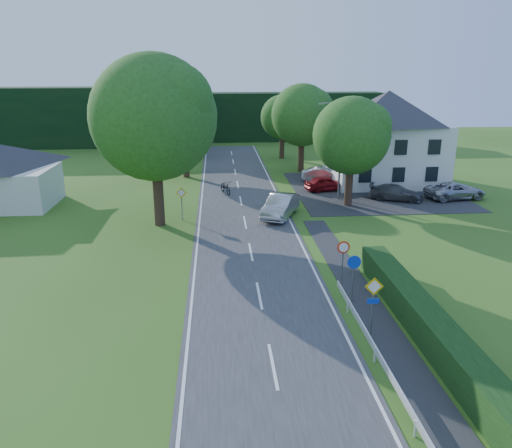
{
  "coord_description": "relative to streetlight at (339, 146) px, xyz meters",
  "views": [
    {
      "loc": [
        -1.9,
        -9.97,
        10.64
      ],
      "look_at": [
        0.39,
        18.93,
        1.49
      ],
      "focal_mm": 35.0,
      "sensor_mm": 36.0,
      "label": 1
    }
  ],
  "objects": [
    {
      "name": "footpath",
      "position": [
        -3.11,
        -28.0,
        -4.44
      ],
      "size": [
        1.5,
        44.0,
        0.04
      ],
      "primitive_type": "cube",
      "color": "#262629",
      "rests_on": "ground"
    },
    {
      "name": "parked_car_red",
      "position": [
        -0.26,
        3.0,
        -3.77
      ],
      "size": [
        4.1,
        2.4,
        1.31
      ],
      "primitive_type": "imported",
      "rotation": [
        0.0,
        0.0,
        1.8
      ],
      "color": "maroon",
      "rests_on": "parking_pad"
    },
    {
      "name": "tree_right_back",
      "position": [
        -2.06,
        20.0,
        -0.68
      ],
      "size": [
        6.2,
        6.2,
        7.56
      ],
      "primitive_type": null,
      "color": "#264B16",
      "rests_on": "ground"
    },
    {
      "name": "parked_car_grey",
      "position": [
        4.84,
        -0.7,
        -3.79
      ],
      "size": [
        4.7,
        3.39,
        1.26
      ],
      "primitive_type": "imported",
      "rotation": [
        0.0,
        0.0,
        1.15
      ],
      "color": "#49494E",
      "rests_on": "parking_pad"
    },
    {
      "name": "moving_car",
      "position": [
        -5.36,
        -4.77,
        -3.61
      ],
      "size": [
        3.52,
        5.24,
        1.63
      ],
      "primitive_type": "imported",
      "rotation": [
        0.0,
        0.0,
        -0.4
      ],
      "color": "#AAA9AE",
      "rests_on": "road"
    },
    {
      "name": "streetlight",
      "position": [
        0.0,
        0.0,
        0.0
      ],
      "size": [
        2.03,
        0.18,
        8.0
      ],
      "color": "slate",
      "rests_on": "ground"
    },
    {
      "name": "sign_roundabout",
      "position": [
        -3.76,
        -19.02,
        -2.79
      ],
      "size": [
        0.64,
        0.08,
        2.37
      ],
      "color": "slate",
      "rests_on": "ground"
    },
    {
      "name": "motorcycle",
      "position": [
        -9.26,
        2.7,
        -3.85
      ],
      "size": [
        1.45,
        2.29,
        1.14
      ],
      "primitive_type": "imported",
      "rotation": [
        0.0,
        0.0,
        0.35
      ],
      "color": "black",
      "rests_on": "road"
    },
    {
      "name": "parked_car_silver_a",
      "position": [
        0.23,
        6.68,
        -3.75
      ],
      "size": [
        4.27,
        2.05,
        1.35
      ],
      "primitive_type": "imported",
      "rotation": [
        0.0,
        0.0,
        1.41
      ],
      "color": "#A9A9AD",
      "rests_on": "parking_pad"
    },
    {
      "name": "line_centre",
      "position": [
        -8.06,
        -10.0,
        -4.42
      ],
      "size": [
        0.12,
        80.0,
        0.01
      ],
      "primitive_type": null,
      "color": "white",
      "rests_on": "road"
    },
    {
      "name": "treeline_left",
      "position": [
        -36.06,
        32.0,
        -0.46
      ],
      "size": [
        44.0,
        6.0,
        8.0
      ],
      "primitive_type": "cube",
      "color": "black",
      "rests_on": "ground"
    },
    {
      "name": "parasol",
      "position": [
        2.4,
        4.12,
        -3.43
      ],
      "size": [
        2.85,
        2.88,
        1.98
      ],
      "primitive_type": "imported",
      "rotation": [
        0.0,
        0.0,
        -0.4
      ],
      "color": "red",
      "rests_on": "parking_pad"
    },
    {
      "name": "sign_priority_left",
      "position": [
        -12.56,
        -5.02,
        -2.75
      ],
      "size": [
        0.78,
        0.09,
        2.44
      ],
      "color": "slate",
      "rests_on": "ground"
    },
    {
      "name": "line_edge_left",
      "position": [
        -11.31,
        -10.0,
        -4.42
      ],
      "size": [
        0.12,
        80.0,
        0.01
      ],
      "primitive_type": "cube",
      "color": "white",
      "rests_on": "road"
    },
    {
      "name": "tree_left_back",
      "position": [
        -12.56,
        22.0,
        -0.43
      ],
      "size": [
        6.6,
        6.6,
        8.07
      ],
      "primitive_type": null,
      "color": "#264B16",
      "rests_on": "ground"
    },
    {
      "name": "tree_right_mid",
      "position": [
        0.44,
        -2.0,
        -0.17
      ],
      "size": [
        7.0,
        7.0,
        8.58
      ],
      "primitive_type": null,
      "color": "#264B16",
      "rests_on": "ground"
    },
    {
      "name": "line_edge_right",
      "position": [
        -4.81,
        -10.0,
        -4.42
      ],
      "size": [
        0.12,
        80.0,
        0.01
      ],
      "primitive_type": "cube",
      "color": "white",
      "rests_on": "road"
    },
    {
      "name": "treeline_right",
      "position": [
        -0.06,
        36.0,
        -0.96
      ],
      "size": [
        30.0,
        5.0,
        7.0
      ],
      "primitive_type": "cube",
      "color": "black",
      "rests_on": "ground"
    },
    {
      "name": "sign_priority_right",
      "position": [
        -3.76,
        -22.02,
        -2.67
      ],
      "size": [
        0.78,
        0.09,
        2.59
      ],
      "color": "slate",
      "rests_on": "ground"
    },
    {
      "name": "road",
      "position": [
        -8.06,
        -10.0,
        -4.44
      ],
      "size": [
        7.0,
        80.0,
        0.04
      ],
      "primitive_type": "cube",
      "color": "#353538",
      "rests_on": "ground"
    },
    {
      "name": "tree_left_far",
      "position": [
        -13.06,
        10.0,
        -0.17
      ],
      "size": [
        7.0,
        7.0,
        8.58
      ],
      "primitive_type": null,
      "color": "#264B16",
      "rests_on": "ground"
    },
    {
      "name": "parked_car_silver_b",
      "position": [
        9.94,
        -0.71,
        -3.73
      ],
      "size": [
        5.3,
        3.05,
        1.39
      ],
      "primitive_type": "imported",
      "rotation": [
        0.0,
        0.0,
        1.73
      ],
      "color": "#A6A6AD",
      "rests_on": "parking_pad"
    },
    {
      "name": "house_white",
      "position": [
        5.94,
        6.0,
        -0.06
      ],
      "size": [
        10.6,
        8.4,
        8.6
      ],
      "color": "white",
      "rests_on": "ground"
    },
    {
      "name": "tree_right_far",
      "position": [
        -1.06,
        12.0,
        0.08
      ],
      "size": [
        7.4,
        7.4,
        9.09
      ],
      "primitive_type": null,
      "color": "#264B16",
      "rests_on": "ground"
    },
    {
      "name": "tree_main",
      "position": [
        -14.06,
        -6.0,
        1.36
      ],
      "size": [
        9.4,
        9.4,
        11.64
      ],
      "primitive_type": null,
      "color": "#264B16",
      "rests_on": "ground"
    },
    {
      "name": "parking_pad",
      "position": [
        3.94,
        3.0,
        -4.44
      ],
      "size": [
        14.0,
        16.0,
        0.04
      ],
      "primitive_type": "cube",
      "color": "#262629",
      "rests_on": "ground"
    },
    {
      "name": "sign_speed_limit",
      "position": [
        -3.76,
        -17.03,
        -2.7
      ],
      "size": [
        0.64,
        0.11,
        2.37
      ],
      "color": "slate",
      "rests_on": "ground"
    }
  ]
}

